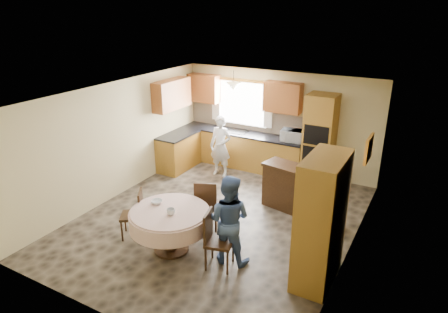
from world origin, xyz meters
name	(u,v)px	position (x,y,z in m)	size (l,w,h in m)	color
floor	(218,219)	(0.00, 0.00, 0.00)	(5.00, 6.00, 0.01)	brown
ceiling	(218,95)	(0.00, 0.00, 2.50)	(5.00, 6.00, 0.01)	white
wall_back	(278,122)	(0.00, 3.00, 1.25)	(5.00, 0.02, 2.50)	tan
wall_front	(99,238)	(0.00, -3.00, 1.25)	(5.00, 0.02, 2.50)	tan
wall_left	(117,140)	(-2.50, 0.00, 1.25)	(0.02, 6.00, 2.50)	tan
wall_right	(354,189)	(2.50, 0.00, 1.25)	(0.02, 6.00, 2.50)	tan
window	(242,103)	(-1.00, 2.98, 1.60)	(1.40, 0.03, 1.10)	white
curtain_left	(216,99)	(-1.75, 2.93, 1.65)	(0.22, 0.02, 1.15)	white
curtain_right	(268,105)	(-0.25, 2.93, 1.65)	(0.22, 0.02, 1.15)	white
base_cab_back	(242,150)	(-0.85, 2.70, 0.44)	(3.30, 0.60, 0.88)	#AF7F2E
counter_back	(242,133)	(-0.85, 2.70, 0.90)	(3.30, 0.64, 0.04)	black
base_cab_left	(179,152)	(-2.20, 1.80, 0.44)	(0.60, 1.20, 0.88)	#AF7F2E
counter_left	(178,135)	(-2.20, 1.80, 0.90)	(0.64, 1.20, 0.04)	black
backsplash	(247,120)	(-0.85, 2.99, 1.18)	(3.30, 0.02, 0.55)	tan
wall_cab_left	(204,88)	(-2.05, 2.83, 1.91)	(0.85, 0.33, 0.72)	#A85B2A
wall_cab_right	(283,97)	(0.15, 2.83, 1.91)	(0.90, 0.33, 0.72)	#A85B2A
wall_cab_side	(172,95)	(-2.33, 1.80, 1.91)	(0.33, 1.20, 0.72)	#A85B2A
oven_tower	(319,140)	(1.15, 2.69, 1.06)	(0.66, 0.62, 2.12)	#AF7F2E
oven_upper	(316,135)	(1.15, 2.38, 1.25)	(0.56, 0.01, 0.45)	black
oven_lower	(314,156)	(1.15, 2.38, 0.75)	(0.56, 0.01, 0.45)	black
pendant	(234,86)	(-1.00, 2.50, 2.12)	(0.36, 0.36, 0.18)	beige
sideboard	(292,190)	(1.11, 1.11, 0.44)	(1.24, 0.51, 0.89)	#3C2610
space_heater	(332,215)	(2.03, 0.75, 0.30)	(0.43, 0.30, 0.59)	black
cupboard	(321,221)	(2.22, -0.82, 1.01)	(0.53, 1.06, 2.03)	#AF7F2E
dining_table	(170,219)	(-0.19, -1.30, 0.60)	(1.36, 1.36, 0.78)	#3C2610
chair_left	(136,212)	(-1.01, -1.23, 0.50)	(0.54, 0.54, 0.90)	#3C2610
chair_back	(206,203)	(-0.02, -0.41, 0.55)	(0.57, 0.57, 1.00)	#3C2610
chair_right	(215,237)	(0.68, -1.30, 0.53)	(0.50, 0.50, 0.97)	#3C2610
framed_picture	(369,149)	(2.47, 1.13, 1.57)	(0.06, 0.56, 0.46)	gold
microwave	(292,136)	(0.50, 2.65, 1.06)	(0.52, 0.35, 0.29)	silver
person_sink	(220,146)	(-1.05, 1.94, 0.75)	(0.55, 0.36, 1.50)	silver
person_dining	(228,219)	(0.80, -1.06, 0.76)	(0.74, 0.58, 1.52)	#3C5485
bowl_sideboard	(277,165)	(0.76, 1.11, 0.91)	(0.19, 0.19, 0.05)	#B2B2B2
bottle_sideboard	(310,166)	(1.44, 1.11, 1.04)	(0.12, 0.12, 0.30)	silver
cup_table	(171,212)	(-0.08, -1.40, 0.83)	(0.14, 0.14, 0.11)	#B2B2B2
bowl_table	(157,202)	(-0.53, -1.21, 0.81)	(0.20, 0.20, 0.06)	#B2B2B2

